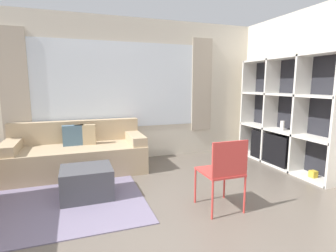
{
  "coord_description": "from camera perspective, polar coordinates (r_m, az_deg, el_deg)",
  "views": [
    {
      "loc": [
        -0.78,
        -2.02,
        1.48
      ],
      "look_at": [
        0.51,
        1.65,
        0.85
      ],
      "focal_mm": 28.0,
      "sensor_mm": 36.0,
      "label": 1
    }
  ],
  "objects": [
    {
      "name": "wall_back",
      "position": [
        5.11,
        -10.72,
        7.66
      ],
      "size": [
        6.88,
        0.11,
        2.7
      ],
      "color": "beige",
      "rests_on": "ground_plane"
    },
    {
      "name": "wall_right",
      "position": [
        5.08,
        26.86,
        6.75
      ],
      "size": [
        0.07,
        4.2,
        2.7
      ],
      "primitive_type": "cube",
      "color": "beige",
      "rests_on": "ground_plane"
    },
    {
      "name": "ground_plane",
      "position": [
        2.62,
        1.63,
        -25.16
      ],
      "size": [
        16.0,
        16.0,
        0.0
      ],
      "primitive_type": "plane",
      "color": "#665B51"
    },
    {
      "name": "area_rug",
      "position": [
        3.82,
        -27.21,
        -14.53
      ],
      "size": [
        2.68,
        2.02,
        0.01
      ],
      "primitive_type": "cube",
      "color": "slate",
      "rests_on": "ground_plane"
    },
    {
      "name": "folding_chair",
      "position": [
        3.11,
        12.03,
        -9.05
      ],
      "size": [
        0.44,
        0.46,
        0.86
      ],
      "rotation": [
        0.0,
        0.0,
        3.14
      ],
      "color": "#CC3D38",
      "rests_on": "ground_plane"
    },
    {
      "name": "shelving_unit",
      "position": [
        5.07,
        24.16,
        2.06
      ],
      "size": [
        0.35,
        2.11,
        1.94
      ],
      "color": "#232328",
      "rests_on": "ground_plane"
    },
    {
      "name": "ottoman",
      "position": [
        3.66,
        -17.24,
        -11.65
      ],
      "size": [
        0.65,
        0.56,
        0.41
      ],
      "color": "#47474C",
      "rests_on": "ground_plane"
    },
    {
      "name": "couch_main",
      "position": [
        4.69,
        -18.97,
        -5.81
      ],
      "size": [
        2.17,
        0.94,
        0.83
      ],
      "color": "tan",
      "rests_on": "ground_plane"
    }
  ]
}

